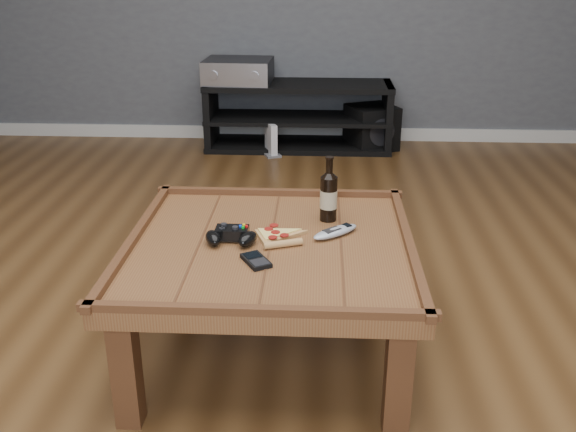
{
  "coord_description": "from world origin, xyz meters",
  "views": [
    {
      "loc": [
        0.17,
        -2.05,
        1.4
      ],
      "look_at": [
        0.06,
        0.08,
        0.52
      ],
      "focal_mm": 40.0,
      "sensor_mm": 36.0,
      "label": 1
    }
  ],
  "objects_px": {
    "game_controller": "(231,236)",
    "remote_control": "(335,232)",
    "smartphone": "(256,260)",
    "av_receiver": "(238,71)",
    "subwoofer": "(372,127)",
    "beer_bottle": "(329,195)",
    "coffee_table": "(271,258)",
    "media_console": "(298,116)",
    "pizza_slice": "(277,236)",
    "game_console": "(271,141)"
  },
  "relations": [
    {
      "from": "coffee_table",
      "to": "beer_bottle",
      "type": "height_order",
      "value": "beer_bottle"
    },
    {
      "from": "game_controller",
      "to": "smartphone",
      "type": "bearing_deg",
      "value": -55.4
    },
    {
      "from": "media_console",
      "to": "pizza_slice",
      "type": "bearing_deg",
      "value": -89.59
    },
    {
      "from": "beer_bottle",
      "to": "av_receiver",
      "type": "relative_size",
      "value": 0.49
    },
    {
      "from": "remote_control",
      "to": "av_receiver",
      "type": "bearing_deg",
      "value": 154.01
    },
    {
      "from": "coffee_table",
      "to": "media_console",
      "type": "xyz_separation_m",
      "value": [
        0.0,
        2.75,
        -0.15
      ]
    },
    {
      "from": "smartphone",
      "to": "game_console",
      "type": "bearing_deg",
      "value": 63.47
    },
    {
      "from": "pizza_slice",
      "to": "smartphone",
      "type": "xyz_separation_m",
      "value": [
        -0.05,
        -0.2,
        -0.0
      ]
    },
    {
      "from": "game_console",
      "to": "av_receiver",
      "type": "bearing_deg",
      "value": 120.44
    },
    {
      "from": "coffee_table",
      "to": "game_controller",
      "type": "bearing_deg",
      "value": -178.18
    },
    {
      "from": "pizza_slice",
      "to": "game_console",
      "type": "distance_m",
      "value": 2.53
    },
    {
      "from": "smartphone",
      "to": "remote_control",
      "type": "relative_size",
      "value": 0.72
    },
    {
      "from": "media_console",
      "to": "game_controller",
      "type": "bearing_deg",
      "value": -92.87
    },
    {
      "from": "media_console",
      "to": "pizza_slice",
      "type": "relative_size",
      "value": 4.91
    },
    {
      "from": "pizza_slice",
      "to": "beer_bottle",
      "type": "bearing_deg",
      "value": 24.11
    },
    {
      "from": "subwoofer",
      "to": "game_console",
      "type": "distance_m",
      "value": 0.79
    },
    {
      "from": "game_controller",
      "to": "pizza_slice",
      "type": "distance_m",
      "value": 0.16
    },
    {
      "from": "remote_control",
      "to": "game_console",
      "type": "relative_size",
      "value": 0.8
    },
    {
      "from": "media_console",
      "to": "beer_bottle",
      "type": "bearing_deg",
      "value": -85.37
    },
    {
      "from": "pizza_slice",
      "to": "smartphone",
      "type": "height_order",
      "value": "pizza_slice"
    },
    {
      "from": "beer_bottle",
      "to": "smartphone",
      "type": "relative_size",
      "value": 1.83
    },
    {
      "from": "coffee_table",
      "to": "remote_control",
      "type": "xyz_separation_m",
      "value": [
        0.23,
        0.08,
        0.07
      ]
    },
    {
      "from": "pizza_slice",
      "to": "subwoofer",
      "type": "xyz_separation_m",
      "value": [
        0.54,
        2.72,
        -0.29
      ]
    },
    {
      "from": "coffee_table",
      "to": "pizza_slice",
      "type": "bearing_deg",
      "value": 64.67
    },
    {
      "from": "subwoofer",
      "to": "av_receiver",
      "type": "bearing_deg",
      "value": 156.62
    },
    {
      "from": "pizza_slice",
      "to": "game_console",
      "type": "relative_size",
      "value": 1.19
    },
    {
      "from": "beer_bottle",
      "to": "game_controller",
      "type": "relative_size",
      "value": 1.21
    },
    {
      "from": "coffee_table",
      "to": "av_receiver",
      "type": "bearing_deg",
      "value": 99.32
    },
    {
      "from": "subwoofer",
      "to": "beer_bottle",
      "type": "bearing_deg",
      "value": -122.37
    },
    {
      "from": "media_console",
      "to": "pizza_slice",
      "type": "height_order",
      "value": "media_console"
    },
    {
      "from": "beer_bottle",
      "to": "remote_control",
      "type": "distance_m",
      "value": 0.17
    },
    {
      "from": "media_console",
      "to": "smartphone",
      "type": "height_order",
      "value": "media_console"
    },
    {
      "from": "pizza_slice",
      "to": "av_receiver",
      "type": "relative_size",
      "value": 0.56
    },
    {
      "from": "pizza_slice",
      "to": "subwoofer",
      "type": "distance_m",
      "value": 2.79
    },
    {
      "from": "coffee_table",
      "to": "beer_bottle",
      "type": "bearing_deg",
      "value": 47.52
    },
    {
      "from": "game_controller",
      "to": "remote_control",
      "type": "bearing_deg",
      "value": 13.38
    },
    {
      "from": "coffee_table",
      "to": "smartphone",
      "type": "relative_size",
      "value": 7.49
    },
    {
      "from": "smartphone",
      "to": "av_receiver",
      "type": "distance_m",
      "value": 2.93
    },
    {
      "from": "pizza_slice",
      "to": "remote_control",
      "type": "height_order",
      "value": "remote_control"
    },
    {
      "from": "media_console",
      "to": "beer_bottle",
      "type": "xyz_separation_m",
      "value": [
        0.2,
        -2.53,
        0.31
      ]
    },
    {
      "from": "smartphone",
      "to": "subwoofer",
      "type": "xyz_separation_m",
      "value": [
        0.6,
        2.92,
        -0.29
      ]
    },
    {
      "from": "pizza_slice",
      "to": "av_receiver",
      "type": "xyz_separation_m",
      "value": [
        -0.47,
        2.7,
        0.13
      ]
    },
    {
      "from": "coffee_table",
      "to": "pizza_slice",
      "type": "xyz_separation_m",
      "value": [
        0.02,
        0.04,
        0.07
      ]
    },
    {
      "from": "pizza_slice",
      "to": "game_console",
      "type": "height_order",
      "value": "pizza_slice"
    },
    {
      "from": "game_controller",
      "to": "game_console",
      "type": "xyz_separation_m",
      "value": [
        -0.06,
        2.55,
        -0.37
      ]
    },
    {
      "from": "coffee_table",
      "to": "game_controller",
      "type": "height_order",
      "value": "game_controller"
    },
    {
      "from": "media_console",
      "to": "remote_control",
      "type": "relative_size",
      "value": 7.3
    },
    {
      "from": "game_controller",
      "to": "remote_control",
      "type": "height_order",
      "value": "game_controller"
    },
    {
      "from": "beer_bottle",
      "to": "subwoofer",
      "type": "distance_m",
      "value": 2.59
    },
    {
      "from": "pizza_slice",
      "to": "av_receiver",
      "type": "bearing_deg",
      "value": 79.39
    }
  ]
}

